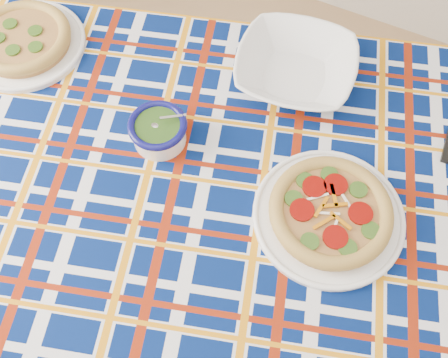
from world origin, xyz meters
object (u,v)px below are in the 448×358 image
at_px(dining_table, 230,216).
at_px(main_focaccia_plate, 330,212).
at_px(pesto_bowl, 158,130).
at_px(serving_bowl, 295,68).

xyz_separation_m(dining_table, main_focaccia_plate, (0.21, 0.06, 0.12)).
relative_size(pesto_bowl, serving_bowl, 0.46).
distance_m(dining_table, serving_bowl, 0.41).
distance_m(dining_table, main_focaccia_plate, 0.25).
bearing_deg(dining_table, main_focaccia_plate, -1.91).
height_order(pesto_bowl, serving_bowl, pesto_bowl).
height_order(dining_table, main_focaccia_plate, main_focaccia_plate).
bearing_deg(serving_bowl, main_focaccia_plate, -56.66).
bearing_deg(pesto_bowl, serving_bowl, 55.60).
bearing_deg(main_focaccia_plate, dining_table, -164.78).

